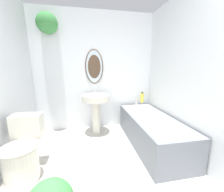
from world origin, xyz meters
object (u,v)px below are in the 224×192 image
toilet (23,153)px  bathtub (151,130)px  shampoo_bottle (142,98)px  pedestal_sink (96,105)px

toilet → bathtub: (1.82, 0.39, -0.05)m
toilet → bathtub: 1.87m
toilet → shampoo_bottle: bearing=29.1°
pedestal_sink → bathtub: size_ratio=0.54×
toilet → bathtub: toilet is taller
toilet → pedestal_sink: 1.37m
pedestal_sink → bathtub: (0.88, -0.56, -0.34)m
shampoo_bottle → toilet: bearing=-150.9°
pedestal_sink → bathtub: 1.10m
bathtub → shampoo_bottle: shampoo_bottle is taller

